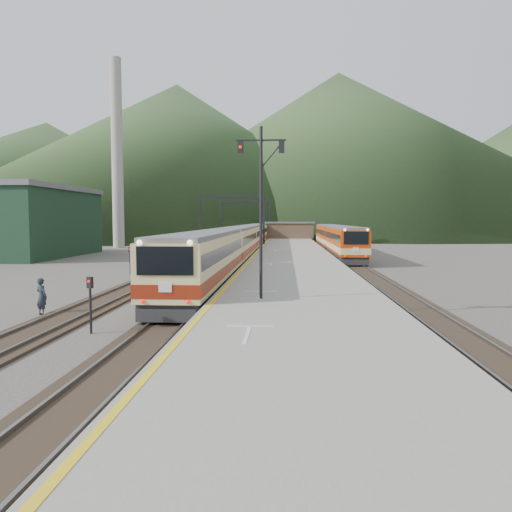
# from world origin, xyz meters

# --- Properties ---
(ground) EXTENTS (400.00, 400.00, 0.00)m
(ground) POSITION_xyz_m (0.00, 0.00, 0.00)
(ground) COLOR #47423D
(ground) RESTS_ON ground
(track_main) EXTENTS (2.60, 200.00, 0.23)m
(track_main) POSITION_xyz_m (0.00, 40.00, 0.07)
(track_main) COLOR black
(track_main) RESTS_ON ground
(track_far) EXTENTS (2.60, 200.00, 0.23)m
(track_far) POSITION_xyz_m (-5.00, 40.00, 0.07)
(track_far) COLOR black
(track_far) RESTS_ON ground
(track_second) EXTENTS (2.60, 200.00, 0.23)m
(track_second) POSITION_xyz_m (11.50, 40.00, 0.07)
(track_second) COLOR black
(track_second) RESTS_ON ground
(platform) EXTENTS (8.00, 100.00, 1.00)m
(platform) POSITION_xyz_m (5.60, 38.00, 0.50)
(platform) COLOR gray
(platform) RESTS_ON ground
(gantry_near) EXTENTS (9.55, 0.25, 8.00)m
(gantry_near) POSITION_xyz_m (-2.85, 55.00, 5.59)
(gantry_near) COLOR black
(gantry_near) RESTS_ON ground
(gantry_far) EXTENTS (9.55, 0.25, 8.00)m
(gantry_far) POSITION_xyz_m (-2.85, 80.00, 5.59)
(gantry_far) COLOR black
(gantry_far) RESTS_ON ground
(warehouse) EXTENTS (14.50, 20.50, 8.60)m
(warehouse) POSITION_xyz_m (-28.00, 42.00, 4.32)
(warehouse) COLOR #16311E
(warehouse) RESTS_ON ground
(smokestack) EXTENTS (1.80, 1.80, 30.00)m
(smokestack) POSITION_xyz_m (-22.00, 62.00, 15.00)
(smokestack) COLOR #9E998E
(smokestack) RESTS_ON ground
(station_shed) EXTENTS (9.40, 4.40, 3.10)m
(station_shed) POSITION_xyz_m (5.60, 78.00, 2.57)
(station_shed) COLOR brown
(station_shed) RESTS_ON platform
(hill_a) EXTENTS (180.00, 180.00, 60.00)m
(hill_a) POSITION_xyz_m (-40.00, 190.00, 30.00)
(hill_a) COLOR #25421C
(hill_a) RESTS_ON ground
(hill_b) EXTENTS (220.00, 220.00, 75.00)m
(hill_b) POSITION_xyz_m (30.00, 230.00, 37.50)
(hill_b) COLOR #25421C
(hill_b) RESTS_ON ground
(hill_d) EXTENTS (200.00, 200.00, 55.00)m
(hill_d) POSITION_xyz_m (-120.00, 240.00, 27.50)
(hill_d) COLOR #25421C
(hill_d) RESTS_ON ground
(main_train) EXTENTS (2.90, 79.56, 3.54)m
(main_train) POSITION_xyz_m (0.00, 42.93, 2.00)
(main_train) COLOR #D6C67F
(main_train) RESTS_ON track_main
(second_train) EXTENTS (2.78, 37.94, 3.40)m
(second_train) POSITION_xyz_m (11.50, 48.75, 1.93)
(second_train) COLOR #BA3807
(second_train) RESTS_ON track_second
(signal_mast) EXTENTS (2.20, 0.19, 7.59)m
(signal_mast) POSITION_xyz_m (3.87, 5.03, 5.60)
(signal_mast) COLOR black
(signal_mast) RESTS_ON platform
(short_signal_a) EXTENTS (0.26, 0.22, 2.27)m
(short_signal_a) POSITION_xyz_m (-2.74, 2.06, 1.46)
(short_signal_a) COLOR black
(short_signal_a) RESTS_ON ground
(short_signal_b) EXTENTS (0.26, 0.22, 2.27)m
(short_signal_b) POSITION_xyz_m (-3.21, 35.49, 1.46)
(short_signal_b) COLOR black
(short_signal_b) RESTS_ON ground
(short_signal_c) EXTENTS (0.25, 0.20, 2.27)m
(short_signal_c) POSITION_xyz_m (-7.81, 23.06, 1.46)
(short_signal_c) COLOR black
(short_signal_c) RESTS_ON ground
(worker) EXTENTS (0.77, 0.69, 1.77)m
(worker) POSITION_xyz_m (-6.57, 5.69, 0.89)
(worker) COLOR #1F2530
(worker) RESTS_ON ground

